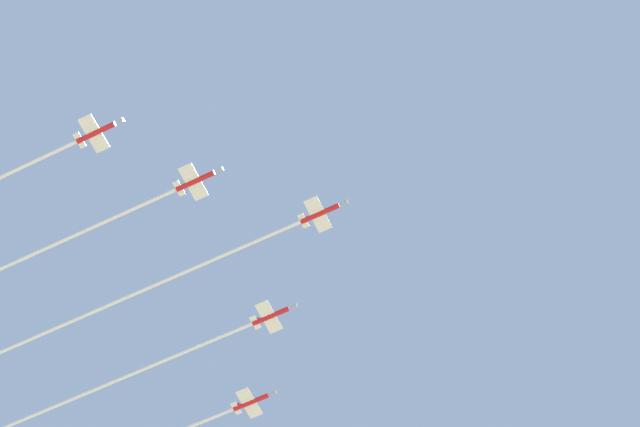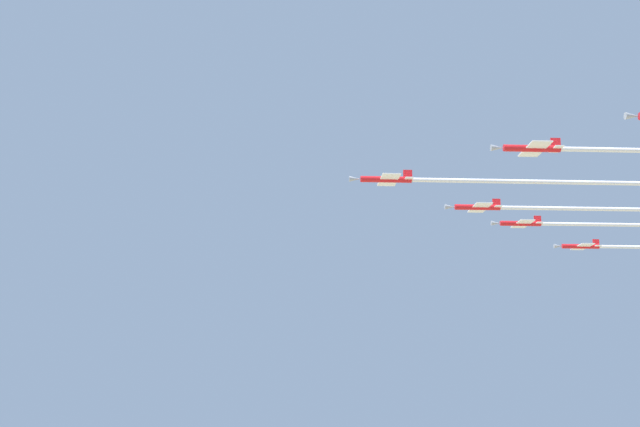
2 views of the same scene
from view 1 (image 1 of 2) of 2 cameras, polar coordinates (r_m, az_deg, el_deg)
name	(u,v)px [view 1 (image 1 of 2)]	position (r m, az deg, el deg)	size (l,w,h in m)	color
jet_lead	(194,268)	(197.55, -7.92, -3.43)	(81.65, 33.10, 2.32)	red
jet_port_inner	(157,364)	(210.61, -10.21, -9.29)	(78.98, 32.09, 2.32)	red
jet_starboard_inner	(70,238)	(199.55, -15.47, -1.48)	(82.07, 33.26, 2.32)	red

